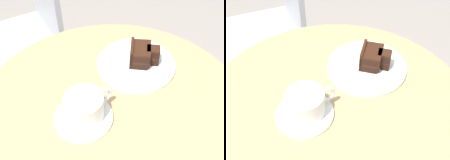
{
  "view_description": "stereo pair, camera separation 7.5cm",
  "coord_description": "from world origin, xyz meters",
  "views": [
    {
      "loc": [
        -0.27,
        -0.36,
        1.29
      ],
      "look_at": [
        0.04,
        0.05,
        0.74
      ],
      "focal_mm": 45.0,
      "sensor_mm": 36.0,
      "label": 1
    },
    {
      "loc": [
        -0.21,
        -0.4,
        1.29
      ],
      "look_at": [
        0.04,
        0.05,
        0.74
      ],
      "focal_mm": 45.0,
      "sensor_mm": 36.0,
      "label": 2
    }
  ],
  "objects": [
    {
      "name": "cafe_table",
      "position": [
        0.0,
        0.0,
        0.59
      ],
      "size": [
        0.75,
        0.75,
        0.7
      ],
      "color": "tan",
      "rests_on": "ground"
    },
    {
      "name": "saucer",
      "position": [
        -0.08,
        0.02,
        0.71
      ],
      "size": [
        0.15,
        0.15,
        0.01
      ],
      "color": "white",
      "rests_on": "cafe_table"
    },
    {
      "name": "coffee_cup",
      "position": [
        -0.07,
        0.02,
        0.75
      ],
      "size": [
        0.13,
        0.1,
        0.07
      ],
      "color": "white",
      "rests_on": "saucer"
    },
    {
      "name": "teaspoon",
      "position": [
        -0.06,
        0.07,
        0.72
      ],
      "size": [
        0.11,
        0.02,
        0.0
      ],
      "rotation": [
        0.0,
        0.0,
        0.04
      ],
      "color": "#B7B7BC",
      "rests_on": "saucer"
    },
    {
      "name": "cake_plate",
      "position": [
        0.15,
        0.09,
        0.71
      ],
      "size": [
        0.24,
        0.24,
        0.01
      ],
      "color": "white",
      "rests_on": "cafe_table"
    },
    {
      "name": "cake_slice",
      "position": [
        0.17,
        0.09,
        0.74
      ],
      "size": [
        0.1,
        0.1,
        0.06
      ],
      "rotation": [
        0.0,
        0.0,
        5.54
      ],
      "color": "black",
      "rests_on": "cake_plate"
    },
    {
      "name": "fork",
      "position": [
        0.16,
        0.04,
        0.72
      ],
      "size": [
        0.11,
        0.13,
        0.0
      ],
      "rotation": [
        0.0,
        0.0,
        4.01
      ],
      "color": "#B7B7BC",
      "rests_on": "cake_plate"
    },
    {
      "name": "napkin",
      "position": [
        0.17,
        0.1,
        0.71
      ],
      "size": [
        0.2,
        0.2,
        0.0
      ],
      "rotation": [
        0.0,
        0.0,
        0.82
      ],
      "color": "tan",
      "rests_on": "cafe_table"
    },
    {
      "name": "cafe_chair",
      "position": [
        0.07,
        0.74,
        0.55
      ],
      "size": [
        0.42,
        0.42,
        0.94
      ],
      "rotation": [
        0.0,
        0.0,
        4.59
      ],
      "color": "#BCBCC1",
      "rests_on": "ground"
    }
  ]
}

